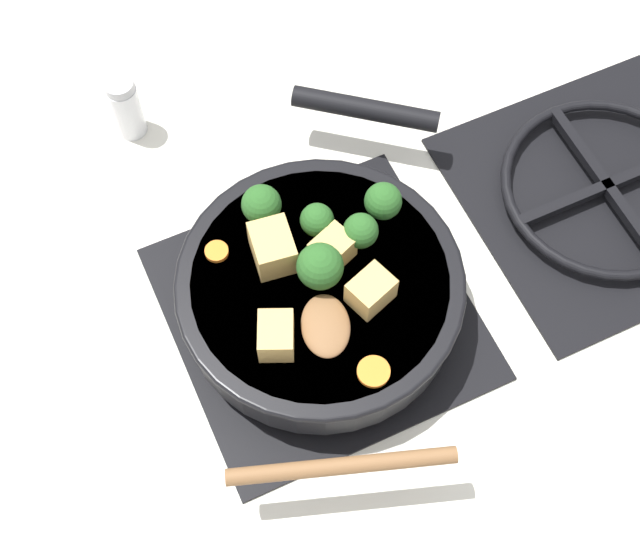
% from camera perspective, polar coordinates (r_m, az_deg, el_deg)
% --- Properties ---
extents(ground_plane, '(2.40, 2.40, 0.00)m').
position_cam_1_polar(ground_plane, '(0.97, -0.00, -2.15)').
color(ground_plane, silver).
extents(front_burner_grate, '(0.31, 0.31, 0.03)m').
position_cam_1_polar(front_burner_grate, '(0.95, -0.00, -1.85)').
color(front_burner_grate, black).
rests_on(front_burner_grate, ground_plane).
extents(rear_burner_grate, '(0.31, 0.31, 0.03)m').
position_cam_1_polar(rear_burner_grate, '(1.08, 17.75, 5.52)').
color(rear_burner_grate, black).
rests_on(rear_burner_grate, ground_plane).
extents(skillet_pan, '(0.39, 0.36, 0.06)m').
position_cam_1_polar(skillet_pan, '(0.92, 0.04, -0.53)').
color(skillet_pan, black).
rests_on(skillet_pan, front_burner_grate).
extents(wooden_spoon, '(0.21, 0.20, 0.02)m').
position_cam_1_polar(wooden_spoon, '(0.84, 0.90, -7.62)').
color(wooden_spoon, brown).
rests_on(wooden_spoon, skillet_pan).
extents(tofu_cube_center_large, '(0.05, 0.05, 0.03)m').
position_cam_1_polar(tofu_cube_center_large, '(0.87, 3.28, -0.70)').
color(tofu_cube_center_large, tan).
rests_on(tofu_cube_center_large, skillet_pan).
extents(tofu_cube_near_handle, '(0.05, 0.05, 0.04)m').
position_cam_1_polar(tofu_cube_near_handle, '(0.89, -3.04, 2.07)').
color(tofu_cube_near_handle, tan).
rests_on(tofu_cube_near_handle, skillet_pan).
extents(tofu_cube_east_chunk, '(0.04, 0.05, 0.03)m').
position_cam_1_polar(tofu_cube_east_chunk, '(0.89, 0.79, 1.96)').
color(tofu_cube_east_chunk, tan).
rests_on(tofu_cube_east_chunk, skillet_pan).
extents(tofu_cube_west_chunk, '(0.05, 0.05, 0.03)m').
position_cam_1_polar(tofu_cube_west_chunk, '(0.85, -2.84, -3.58)').
color(tofu_cube_west_chunk, tan).
rests_on(tofu_cube_west_chunk, skillet_pan).
extents(broccoli_floret_near_spoon, '(0.03, 0.03, 0.04)m').
position_cam_1_polar(broccoli_floret_near_spoon, '(0.90, -0.20, 3.84)').
color(broccoli_floret_near_spoon, '#709956').
rests_on(broccoli_floret_near_spoon, skillet_pan).
extents(broccoli_floret_center_top, '(0.04, 0.04, 0.04)m').
position_cam_1_polar(broccoli_floret_center_top, '(0.89, 2.62, 3.15)').
color(broccoli_floret_center_top, '#709956').
rests_on(broccoli_floret_center_top, skillet_pan).
extents(broccoli_floret_east_rim, '(0.04, 0.04, 0.05)m').
position_cam_1_polar(broccoli_floret_east_rim, '(0.91, 4.06, 5.04)').
color(broccoli_floret_east_rim, '#709956').
rests_on(broccoli_floret_east_rim, skillet_pan).
extents(broccoli_floret_west_rim, '(0.04, 0.04, 0.05)m').
position_cam_1_polar(broccoli_floret_west_rim, '(0.91, -3.77, 4.83)').
color(broccoli_floret_west_rim, '#709956').
rests_on(broccoli_floret_west_rim, skillet_pan).
extents(broccoli_floret_north_edge, '(0.05, 0.05, 0.05)m').
position_cam_1_polar(broccoli_floret_north_edge, '(0.86, -0.01, 0.57)').
color(broccoli_floret_north_edge, '#709956').
rests_on(broccoli_floret_north_edge, skillet_pan).
extents(carrot_slice_orange_thin, '(0.03, 0.03, 0.01)m').
position_cam_1_polar(carrot_slice_orange_thin, '(0.85, 3.45, -5.88)').
color(carrot_slice_orange_thin, orange).
rests_on(carrot_slice_orange_thin, skillet_pan).
extents(carrot_slice_near_center, '(0.02, 0.02, 0.01)m').
position_cam_1_polar(carrot_slice_near_center, '(0.91, -6.63, 1.83)').
color(carrot_slice_near_center, orange).
rests_on(carrot_slice_near_center, skillet_pan).
extents(salt_shaker, '(0.04, 0.04, 0.09)m').
position_cam_1_polar(salt_shaker, '(1.08, -12.32, 10.76)').
color(salt_shaker, white).
rests_on(salt_shaker, ground_plane).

